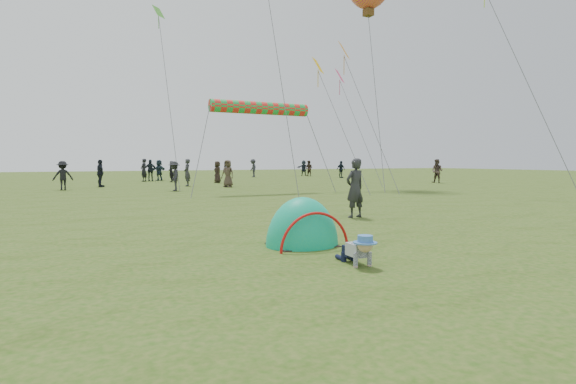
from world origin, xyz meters
name	(u,v)px	position (x,y,z in m)	size (l,w,h in m)	color
ground	(416,266)	(0.00, 0.00, 0.00)	(140.00, 140.00, 0.00)	#224D0E
crawling_toddler	(359,249)	(-0.80, 0.43, 0.26)	(0.47, 0.67, 0.52)	black
popup_tent	(302,245)	(-0.81, 2.29, 0.00)	(1.46, 1.20, 1.89)	#00A48B
standing_adult	(355,188)	(2.57, 5.37, 0.85)	(0.62, 0.41, 1.71)	#27272B
crowd_person_0	(171,172)	(2.36, 29.54, 0.80)	(0.59, 0.38, 1.61)	black
crowd_person_2	(150,170)	(1.20, 31.91, 0.87)	(1.02, 0.42, 1.73)	black
crowd_person_3	(253,168)	(11.90, 36.42, 0.90)	(1.16, 0.67, 1.80)	#2A2A31
crowd_person_5	(304,168)	(18.42, 37.83, 0.84)	(1.55, 0.50, 1.68)	#1E252F
crowd_person_6	(144,170)	(0.61, 31.31, 0.89)	(0.65, 0.43, 1.79)	black
crowd_person_7	(309,168)	(18.11, 36.08, 0.83)	(0.80, 0.63, 1.65)	#382A23
crowd_person_8	(341,169)	(18.64, 30.78, 0.81)	(0.95, 0.39, 1.62)	black
crowd_person_9	(174,176)	(0.39, 19.24, 0.81)	(1.04, 0.60, 1.61)	#25252A
crowd_person_10	(228,173)	(4.16, 21.41, 0.84)	(0.82, 0.54, 1.69)	#43352B
crowd_person_11	(159,170)	(2.00, 32.49, 0.85)	(1.59, 0.50, 1.71)	#243544
crowd_person_12	(187,173)	(2.13, 23.52, 0.88)	(0.64, 0.42, 1.75)	#2F2F34
crowd_person_13	(437,171)	(19.58, 19.34, 0.87)	(0.85, 0.66, 1.75)	#473633
crowd_person_14	(100,173)	(-2.96, 24.95, 0.85)	(1.00, 0.42, 1.71)	black
crowd_person_15	(63,176)	(-5.04, 22.76, 0.81)	(1.05, 0.60, 1.62)	black
crowd_person_16	(218,172)	(5.18, 26.73, 0.80)	(0.78, 0.51, 1.60)	black
rainbow_tube_kite	(260,108)	(4.09, 16.01, 4.32)	(0.64, 0.64, 5.26)	red
diamond_kite_1	(344,50)	(9.73, 16.87, 7.99)	(1.10, 1.10, 0.00)	orange
diamond_kite_3	(158,12)	(0.55, 23.64, 10.81)	(0.81, 0.81, 0.00)	green
diamond_kite_6	(340,76)	(12.81, 22.07, 7.66)	(1.07, 1.07, 0.00)	#E82C65
diamond_kite_7	(318,66)	(8.05, 16.96, 6.99)	(0.97, 0.97, 0.00)	#FEBC02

